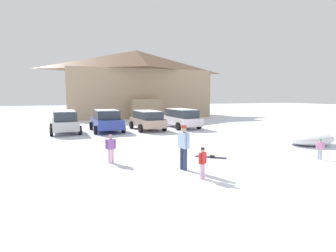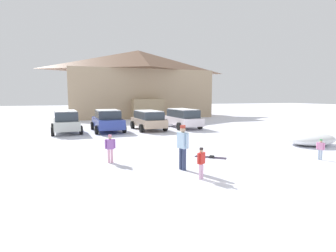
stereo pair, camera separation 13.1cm
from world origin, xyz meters
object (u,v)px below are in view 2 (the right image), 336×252
Objects in this scene: ski_lodge at (139,83)px; parked_silver_wagon at (66,121)px; parked_blue_hatchback at (107,120)px; parked_beige_suv at (148,119)px; skier_adult_in_blue_parka at (183,145)px; skier_child_in_purple_jacket at (110,147)px; pair_of_skis at (211,157)px; skier_child_in_red_jacket at (201,161)px; parked_white_suv at (182,118)px; skier_child_in_pink_snowsuit at (320,148)px; plowed_snow_pile at (310,139)px.

parked_silver_wagon is (-9.00, -14.40, -3.58)m from ski_lodge.
parked_silver_wagon is at bearing 178.86° from parked_blue_hatchback.
parked_beige_suv is 2.56× the size of skier_adult_in_blue_parka.
pair_of_skis is at bearing -7.84° from skier_child_in_purple_jacket.
ski_lodge is 17.36m from parked_silver_wagon.
parked_blue_hatchback is at bearing 96.23° from skier_child_in_red_jacket.
parked_white_suv is at bearing 0.66° from parked_blue_hatchback.
skier_child_in_pink_snowsuit is at bearing -70.90° from parked_beige_suv.
skier_adult_in_blue_parka is (-6.18, 0.58, 0.44)m from skier_child_in_pink_snowsuit.
ski_lodge is at bearing 83.78° from pair_of_skis.
parked_beige_suv is at bearing 66.10° from skier_child_in_purple_jacket.
parked_white_suv is 2.86× the size of skier_adult_in_blue_parka.
skier_child_in_red_jacket is (-6.03, -0.63, 0.09)m from skier_child_in_pink_snowsuit.
parked_white_suv is 4.10× the size of skier_child_in_purple_jacket.
parked_white_suv is (9.41, 0.01, -0.01)m from parked_silver_wagon.
skier_child_in_red_jacket is at bearing -158.36° from plowed_snow_pile.
ski_lodge is at bearing 93.17° from skier_child_in_pink_snowsuit.
skier_child_in_pink_snowsuit is at bearing -24.63° from pair_of_skis.
skier_adult_in_blue_parka is 2.55m from pair_of_skis.
skier_child_in_purple_jacket is 4.06m from skier_child_in_red_jacket.
ski_lodge is 25.63m from pair_of_skis.
skier_child_in_red_jacket is at bearing -51.29° from skier_child_in_purple_jacket.
parked_white_suv is 13.10m from skier_adult_in_blue_parka.
ski_lodge reaches higher than skier_child_in_purple_jacket.
parked_blue_hatchback is (3.03, -0.06, -0.05)m from parked_silver_wagon.
plowed_snow_pile is (8.52, 3.38, -0.23)m from skier_child_in_red_jacket.
parked_beige_suv is (-2.75, -14.76, -3.63)m from ski_lodge.
ski_lodge is 14.80× the size of pair_of_skis.
parked_silver_wagon is 3.42× the size of pair_of_skis.
pair_of_skis is (-3.14, -10.70, -0.87)m from parked_white_suv.
skier_child_in_purple_jacket is (-4.31, -9.74, -0.20)m from parked_beige_suv.
ski_lodge is 3.89× the size of parked_white_suv.
parked_silver_wagon reaches higher than skier_child_in_pink_snowsuit.
skier_child_in_red_jacket is at bearing -82.88° from skier_adult_in_blue_parka.
parked_blue_hatchback is at bearing 174.73° from parked_beige_suv.
skier_child_in_pink_snowsuit is (1.09, -12.64, -0.39)m from parked_white_suv.
plowed_snow_pile is (12.99, -9.88, -0.54)m from parked_silver_wagon.
ski_lodge is 25.78m from skier_child_in_purple_jacket.
ski_lodge is at bearing 91.63° from parked_white_suv.
parked_silver_wagon is 6.26m from parked_beige_suv.
skier_child_in_red_jacket is (2.54, -3.17, -0.07)m from skier_child_in_purple_jacket.
plowed_snow_pile is at bearing -80.66° from ski_lodge.
parked_beige_suv is 1.54× the size of plowed_snow_pile.
parked_beige_suv reaches higher than pair_of_skis.
skier_child_in_purple_jacket is 0.42× the size of plowed_snow_pile.
parked_silver_wagon reaches higher than pair_of_skis.
skier_child_in_purple_jacket is 1.11× the size of skier_child_in_red_jacket.
parked_silver_wagon is at bearing -122.00° from ski_lodge.
ski_lodge is 17.75× the size of skier_child_in_red_jacket.
pair_of_skis is (1.95, 1.36, -0.92)m from skier_adult_in_blue_parka.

